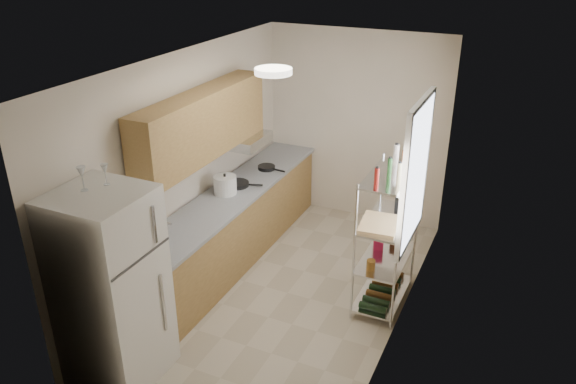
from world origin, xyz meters
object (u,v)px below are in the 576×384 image
at_px(frying_pan_large, 238,184).
at_px(cutting_board, 379,224).
at_px(rice_cooker, 225,185).
at_px(refrigerator, 111,288).
at_px(espresso_machine, 408,197).

relative_size(frying_pan_large, cutting_board, 0.58).
xyz_separation_m(rice_cooker, frying_pan_large, (0.02, 0.25, -0.08)).
height_order(refrigerator, cutting_board, refrigerator).
bearing_deg(refrigerator, espresso_machine, 50.15).
height_order(refrigerator, rice_cooker, refrigerator).
bearing_deg(frying_pan_large, rice_cooker, -113.20).
bearing_deg(frying_pan_large, espresso_machine, -16.92).
xyz_separation_m(frying_pan_large, espresso_machine, (2.06, 0.02, 0.23)).
bearing_deg(espresso_machine, frying_pan_large, -163.28).
distance_m(rice_cooker, cutting_board, 1.94).
bearing_deg(espresso_machine, rice_cooker, -156.55).
height_order(frying_pan_large, espresso_machine, espresso_machine).
bearing_deg(frying_pan_large, cutting_board, -31.45).
xyz_separation_m(refrigerator, espresso_machine, (1.98, 2.38, 0.24)).
height_order(cutting_board, espresso_machine, espresso_machine).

